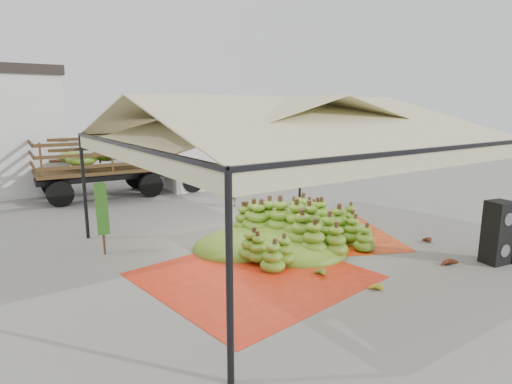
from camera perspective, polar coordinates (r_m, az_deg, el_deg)
ground at (r=11.53m, az=3.43°, el=-7.70°), size 90.00×90.00×0.00m
canopy_tent at (r=10.89m, az=3.64°, el=8.92°), size 8.10×8.10×4.00m
building_tan at (r=27.34m, az=3.33°, el=7.93°), size 6.30×5.30×4.10m
tarp_left at (r=9.86m, az=-0.36°, el=-11.06°), size 4.95×4.77×0.01m
tarp_right at (r=13.15m, az=7.68°, el=-5.30°), size 5.63×5.74×0.01m
banana_heap at (r=12.10m, az=4.86°, el=-3.77°), size 6.35×5.51×1.22m
hand_yellow_a at (r=10.69m, az=8.64°, el=-8.88°), size 0.42×0.36×0.18m
hand_yellow_b at (r=9.37m, az=15.61°, el=-12.12°), size 0.50×0.43×0.20m
hand_red_a at (r=12.96m, az=21.59°, el=-5.83°), size 0.59×0.56×0.21m
hand_red_b at (r=11.31m, az=24.44°, el=-8.55°), size 0.62×0.61×0.22m
hand_green at (r=9.88m, az=8.18°, el=-10.48°), size 0.54×0.47×0.22m
hanging_bunches at (r=10.83m, az=9.45°, el=5.16°), size 3.24×0.24×0.20m
speaker_stack at (r=11.88m, az=29.48°, el=-4.72°), size 0.63×0.58×1.55m
banana_leaves at (r=11.75m, az=-17.89°, el=-7.88°), size 0.96×1.36×3.70m
vendor at (r=16.08m, az=-3.33°, el=0.76°), size 0.66×0.52×1.58m
truck_left at (r=19.26m, az=-15.82°, el=4.42°), size 7.47×2.98×2.51m
truck_right at (r=21.91m, az=-1.55°, el=5.12°), size 6.69×4.10×2.17m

